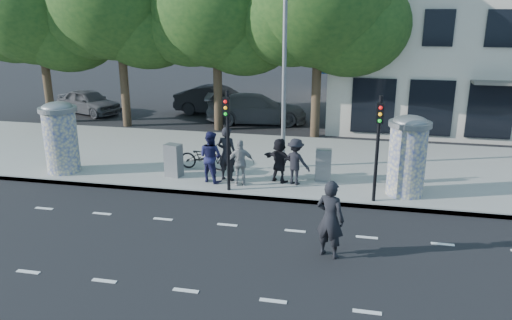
% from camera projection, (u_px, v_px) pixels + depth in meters
% --- Properties ---
extents(ground, '(120.00, 120.00, 0.00)m').
position_uv_depth(ground, '(214.00, 247.00, 13.28)').
color(ground, black).
rests_on(ground, ground).
extents(sidewalk, '(40.00, 8.00, 0.15)m').
position_uv_depth(sidewalk, '(266.00, 162.00, 20.27)').
color(sidewalk, gray).
rests_on(sidewalk, ground).
extents(curb, '(40.00, 0.10, 0.16)m').
position_uv_depth(curb, '(244.00, 196.00, 16.58)').
color(curb, slate).
rests_on(curb, ground).
extents(lane_dash_near, '(32.00, 0.12, 0.01)m').
position_uv_depth(lane_dash_near, '(186.00, 291.00, 11.23)').
color(lane_dash_near, silver).
rests_on(lane_dash_near, ground).
extents(lane_dash_far, '(32.00, 0.12, 0.01)m').
position_uv_depth(lane_dash_far, '(227.00, 225.00, 14.59)').
color(lane_dash_far, silver).
rests_on(lane_dash_far, ground).
extents(ad_column_left, '(1.36, 1.36, 2.65)m').
position_uv_depth(ad_column_left, '(61.00, 136.00, 18.45)').
color(ad_column_left, beige).
rests_on(ad_column_left, sidewalk).
extents(ad_column_right, '(1.36, 1.36, 2.65)m').
position_uv_depth(ad_column_right, '(407.00, 154.00, 16.20)').
color(ad_column_right, beige).
rests_on(ad_column_right, sidewalk).
extents(traffic_pole_near, '(0.22, 0.31, 3.40)m').
position_uv_depth(traffic_pole_near, '(227.00, 131.00, 16.29)').
color(traffic_pole_near, black).
rests_on(traffic_pole_near, sidewalk).
extents(traffic_pole_far, '(0.22, 0.31, 3.40)m').
position_uv_depth(traffic_pole_far, '(378.00, 138.00, 15.34)').
color(traffic_pole_far, black).
rests_on(traffic_pole_far, sidewalk).
extents(street_lamp, '(0.25, 0.93, 8.00)m').
position_uv_depth(street_lamp, '(284.00, 45.00, 17.91)').
color(street_lamp, slate).
rests_on(street_lamp, sidewalk).
extents(tree_far_left, '(7.20, 7.20, 9.26)m').
position_uv_depth(tree_far_left, '(38.00, 5.00, 25.69)').
color(tree_far_left, '#38281C').
rests_on(tree_far_left, ground).
extents(tree_near_left, '(6.80, 6.80, 8.97)m').
position_uv_depth(tree_near_left, '(216.00, 7.00, 24.05)').
color(tree_near_left, '#38281C').
rests_on(tree_near_left, ground).
extents(tree_center, '(7.00, 7.00, 9.30)m').
position_uv_depth(tree_center, '(319.00, 2.00, 22.61)').
color(tree_center, '#38281C').
rests_on(tree_center, ground).
extents(ped_b, '(0.78, 0.58, 1.96)m').
position_uv_depth(ped_b, '(227.00, 154.00, 17.63)').
color(ped_b, black).
rests_on(ped_b, sidewalk).
extents(ped_c, '(1.08, 0.98, 1.83)m').
position_uv_depth(ped_c, '(211.00, 157.00, 17.53)').
color(ped_c, '#1D1D49').
rests_on(ped_c, sidewalk).
extents(ped_d, '(1.20, 0.91, 1.64)m').
position_uv_depth(ped_d, '(295.00, 162.00, 17.28)').
color(ped_d, black).
rests_on(ped_d, sidewalk).
extents(ped_e, '(1.07, 0.81, 1.63)m').
position_uv_depth(ped_e, '(241.00, 163.00, 17.16)').
color(ped_e, gray).
rests_on(ped_e, sidewalk).
extents(ped_f, '(1.56, 1.10, 1.59)m').
position_uv_depth(ped_f, '(279.00, 160.00, 17.52)').
color(ped_f, black).
rests_on(ped_f, sidewalk).
extents(man_road, '(0.87, 0.73, 2.04)m').
position_uv_depth(man_road, '(330.00, 219.00, 12.50)').
color(man_road, black).
rests_on(man_road, ground).
extents(bicycle, '(0.67, 1.87, 0.98)m').
position_uv_depth(bicycle, '(203.00, 157.00, 18.95)').
color(bicycle, black).
rests_on(bicycle, sidewalk).
extents(cabinet_left, '(0.66, 0.54, 1.21)m').
position_uv_depth(cabinet_left, '(174.00, 160.00, 18.16)').
color(cabinet_left, slate).
rests_on(cabinet_left, sidewalk).
extents(cabinet_right, '(0.57, 0.43, 1.15)m').
position_uv_depth(cabinet_right, '(323.00, 165.00, 17.71)').
color(cabinet_right, slate).
rests_on(cabinet_right, sidewalk).
extents(car_left, '(3.16, 4.58, 1.45)m').
position_uv_depth(car_left, '(89.00, 102.00, 29.37)').
color(car_left, '#484A4F').
rests_on(car_left, ground).
extents(car_mid, '(2.22, 5.15, 1.65)m').
position_uv_depth(car_mid, '(218.00, 100.00, 29.21)').
color(car_mid, black).
rests_on(car_mid, ground).
extents(car_right, '(3.17, 5.76, 1.58)m').
position_uv_depth(car_right, '(256.00, 109.00, 27.09)').
color(car_right, '#56585D').
rests_on(car_right, ground).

